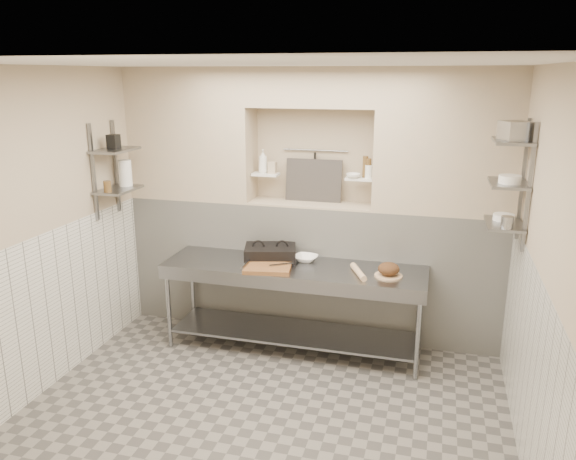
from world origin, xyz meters
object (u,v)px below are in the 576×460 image
(mixing_bowl, at_px, (306,258))
(bowl_alcove, at_px, (353,176))
(cutting_board, at_px, (267,268))
(bread_loaf, at_px, (389,269))
(bottle_soap, at_px, (263,161))
(panini_press, at_px, (270,253))
(rolling_pin, at_px, (358,272))
(prep_table, at_px, (293,291))
(jug_left, at_px, (125,173))

(mixing_bowl, bearing_deg, bowl_alcove, 39.95)
(cutting_board, relative_size, bread_loaf, 2.21)
(bowl_alcove, bearing_deg, bottle_soap, 177.43)
(panini_press, xyz_separation_m, rolling_pin, (0.93, -0.22, -0.04))
(bowl_alcove, bearing_deg, prep_table, -132.82)
(mixing_bowl, bearing_deg, panini_press, -173.44)
(prep_table, height_order, bowl_alcove, bowl_alcove)
(prep_table, bearing_deg, bottle_soap, 130.18)
(bread_loaf, bearing_deg, mixing_bowl, 164.84)
(panini_press, bearing_deg, prep_table, -42.39)
(rolling_pin, height_order, jug_left, jug_left)
(mixing_bowl, relative_size, bread_loaf, 1.18)
(bottle_soap, height_order, jug_left, bottle_soap)
(bowl_alcove, bearing_deg, bread_loaf, -52.07)
(panini_press, height_order, bottle_soap, bottle_soap)
(mixing_bowl, relative_size, bowl_alcove, 1.65)
(panini_press, distance_m, bowl_alcove, 1.15)
(panini_press, bearing_deg, bread_loaf, -23.91)
(bowl_alcove, bearing_deg, panini_press, -153.53)
(mixing_bowl, bearing_deg, bread_loaf, -15.16)
(bread_loaf, xyz_separation_m, jug_left, (-2.73, 0.06, 0.77))
(cutting_board, bearing_deg, jug_left, 173.03)
(cutting_board, height_order, mixing_bowl, mixing_bowl)
(panini_press, bearing_deg, bottle_soap, 100.36)
(bowl_alcove, bearing_deg, mixing_bowl, -140.05)
(cutting_board, height_order, bread_loaf, bread_loaf)
(panini_press, distance_m, cutting_board, 0.33)
(panini_press, xyz_separation_m, jug_left, (-1.51, -0.13, 0.78))
(rolling_pin, height_order, bottle_soap, bottle_soap)
(panini_press, height_order, mixing_bowl, panini_press)
(bottle_soap, bearing_deg, bread_loaf, -23.49)
(prep_table, relative_size, jug_left, 9.73)
(prep_table, bearing_deg, mixing_bowl, 66.37)
(panini_press, relative_size, cutting_board, 1.33)
(bowl_alcove, distance_m, jug_left, 2.34)
(cutting_board, xyz_separation_m, bottle_soap, (-0.27, 0.75, 0.92))
(prep_table, relative_size, panini_press, 4.40)
(rolling_pin, bearing_deg, bottle_soap, 150.42)
(rolling_pin, relative_size, bread_loaf, 1.92)
(prep_table, height_order, cutting_board, cutting_board)
(prep_table, distance_m, bottle_soap, 1.41)
(mixing_bowl, distance_m, jug_left, 2.05)
(mixing_bowl, relative_size, rolling_pin, 0.62)
(rolling_pin, height_order, bread_loaf, bread_loaf)
(bottle_soap, bearing_deg, jug_left, -157.07)
(mixing_bowl, distance_m, bread_loaf, 0.88)
(cutting_board, height_order, bowl_alcove, bowl_alcove)
(bottle_soap, bearing_deg, cutting_board, -70.09)
(jug_left, bearing_deg, cutting_board, -6.97)
(bowl_alcove, bearing_deg, rolling_pin, -74.50)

